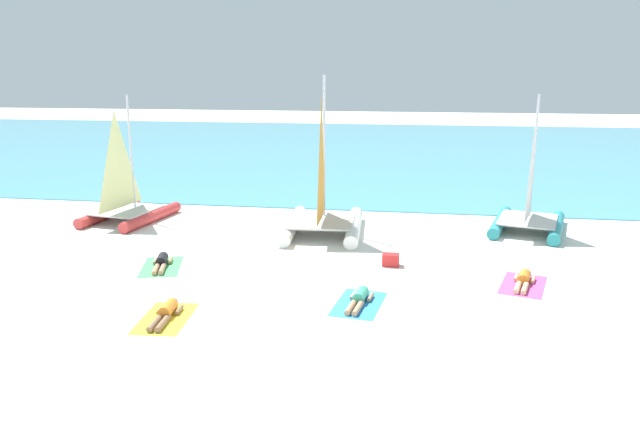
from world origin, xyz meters
The scene contains 14 objects.
ground_plane centered at (0.00, 10.00, 0.00)m, with size 120.00×120.00×0.00m, color white.
ocean_water centered at (0.00, 30.14, 0.03)m, with size 120.00×40.00×0.05m, color #4C9EB7.
sailboat_white centered at (-0.22, 6.51, 0.82)m, with size 2.92×4.35×5.49m.
sailboat_red centered at (-7.87, 7.14, 0.71)m, with size 2.83×3.94×4.75m.
sailboat_teal centered at (7.01, 7.96, 0.72)m, with size 3.21×4.17×4.83m.
towel_leftmost centered at (-4.35, 2.11, 0.01)m, with size 1.10×1.90×0.01m, color #4CB266.
sunbather_leftmost centered at (-4.37, 2.17, 0.13)m, with size 0.80×1.55×0.30m.
towel_center_left centered at (-2.70, -1.47, 0.01)m, with size 1.10×1.90×0.01m, color yellow.
sunbather_center_left centered at (-2.71, -1.40, 0.13)m, with size 0.58×1.57×0.30m.
towel_center_right centered at (1.68, 0.13, 0.01)m, with size 1.10×1.90×0.01m, color #338CD8.
sunbather_center_right centered at (1.69, 0.20, 0.13)m, with size 0.62×1.57×0.30m.
towel_rightmost centered at (5.94, 2.17, 0.01)m, with size 1.10×1.90×0.01m, color #D84C99.
sunbather_rightmost centered at (5.96, 2.24, 0.13)m, with size 0.79×1.55×0.30m.
cooler_box centered at (2.33, 3.28, 0.18)m, with size 0.50×0.36×0.36m, color red.
Camera 1 is at (2.93, -13.82, 5.67)m, focal length 33.74 mm.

